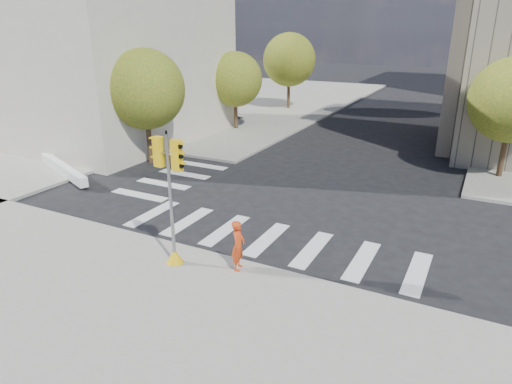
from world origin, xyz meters
The scene contains 11 objects.
ground centered at (0.00, 0.00, 0.00)m, with size 160.00×160.00×0.00m, color black.
sidewalk_far_left centered at (-20.00, 26.00, 0.07)m, with size 28.00×40.00×0.15m, color gray.
classical_building centered at (-20.00, 8.00, 6.44)m, with size 19.00×15.00×12.70m.
tree_lw_near centered at (-10.50, 4.00, 4.20)m, with size 4.40×4.40×6.41m.
tree_lw_mid centered at (-10.50, 14.00, 3.76)m, with size 4.00×4.00×5.77m.
tree_lw_far centered at (-10.50, 24.00, 4.54)m, with size 4.80×4.80×6.95m.
tree_re_mid centered at (7.50, 22.00, 4.35)m, with size 4.60×4.60×6.66m.
tree_re_far centered at (7.50, 34.00, 3.87)m, with size 4.00×4.00×5.88m.
traffic_signal centered at (-1.91, -5.22, 2.02)m, with size 1.08×0.56×4.44m.
photographer centered at (0.15, -4.60, 0.98)m, with size 0.61×0.40×1.66m, color red.
planter_wall centered at (-13.00, -0.07, 0.40)m, with size 6.00×0.40×0.50m, color white.
Camera 1 is at (6.57, -15.86, 7.53)m, focal length 32.00 mm.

